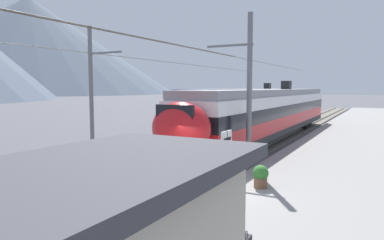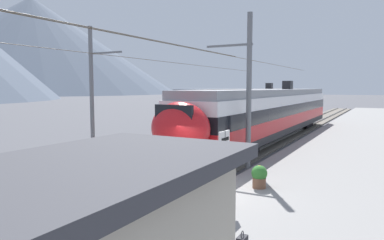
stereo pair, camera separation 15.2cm
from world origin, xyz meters
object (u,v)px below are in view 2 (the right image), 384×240
Objects in this scene: catenary_mast_mid at (246,90)px; catenary_mast_far_side at (94,88)px; train_near_platform at (271,111)px; platform_sign at (224,151)px; handbag_near_sign at (220,200)px; passenger_walking at (228,218)px; train_far_track at (255,103)px; potted_plant_platform_edge at (259,176)px; potted_plant_by_shelter at (201,227)px.

catenary_mast_mid is 9.49m from catenary_mast_far_side.
catenary_mast_far_side is at bearing 143.39° from train_near_platform.
platform_sign is 5.31× the size of handbag_near_sign.
catenary_mast_mid is 24.98× the size of passenger_walking.
platform_sign reaches higher than handbag_near_sign.
train_far_track is at bearing -5.09° from catenary_mast_far_side.
train_near_platform is 14.05m from potted_plant_platform_edge.
platform_sign is 3.08m from potted_plant_by_shelter.
platform_sign is at bearing -69.00° from handbag_near_sign.
catenary_mast_mid is (-22.69, -7.46, 1.66)m from train_far_track.
platform_sign is (-28.32, -8.91, -0.18)m from train_far_track.
train_far_track is 29.69m from platform_sign.
handbag_near_sign is at bearing 15.57° from potted_plant_by_shelter.
platform_sign is at bearing 13.09° from potted_plant_by_shelter.
train_near_platform is 12.94m from catenary_mast_far_side.
potted_plant_by_shelter is at bearing -168.13° from train_near_platform.
catenary_mast_far_side is (-22.69, 2.02, 1.76)m from train_far_track.
catenary_mast_far_side reaches higher than passenger_walking.
train_near_platform is 19.77m from passenger_walking.
platform_sign is 2.80× the size of potted_plant_platform_edge.
handbag_near_sign is 2.52m from potted_plant_platform_edge.
handbag_near_sign is (-15.97, -3.17, -1.73)m from train_near_platform.
train_far_track is at bearing 18.32° from passenger_walking.
train_near_platform is 16.26m from platform_sign.
potted_plant_platform_edge is (-13.51, -3.61, -1.43)m from train_near_platform.
catenary_mast_mid reaches higher than platform_sign.
catenary_mast_far_side is at bearing 54.18° from potted_plant_by_shelter.
handbag_near_sign is at bearing 169.82° from potted_plant_platform_edge.
train_near_platform reaches higher than passenger_walking.
catenary_mast_mid is 59.49× the size of potted_plant_by_shelter.
catenary_mast_mid is at bearing -161.79° from train_far_track.
catenary_mast_mid is at bearing -90.03° from catenary_mast_far_side.
catenary_mast_far_side reaches higher than potted_plant_platform_edge.
catenary_mast_mid is 9.70m from passenger_walking.
handbag_near_sign is (-5.67, -10.82, -3.49)m from catenary_mast_far_side.
platform_sign is at bearing -168.34° from train_near_platform.
handbag_near_sign is (-0.04, 0.11, -1.55)m from platform_sign.
train_near_platform is 0.84× the size of train_far_track.
catenary_mast_far_side is 50.62× the size of potted_plant_platform_edge.
train_far_track is 32.50m from potted_plant_by_shelter.
train_near_platform is 11.88× the size of platform_sign.
platform_sign is 3.29× the size of potted_plant_by_shelter.
potted_plant_by_shelter is at bearing -166.91° from platform_sign.
passenger_walking is at bearing -125.40° from catenary_mast_far_side.
catenary_mast_mid is 18.11× the size of platform_sign.
train_far_track reaches higher than passenger_walking.
train_far_track is 75.34× the size of handbag_near_sign.
potted_plant_platform_edge is at bearing -160.37° from train_far_track.
potted_plant_platform_edge is at bearing 3.38° from potted_plant_by_shelter.
platform_sign is 2.74m from potted_plant_platform_edge.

